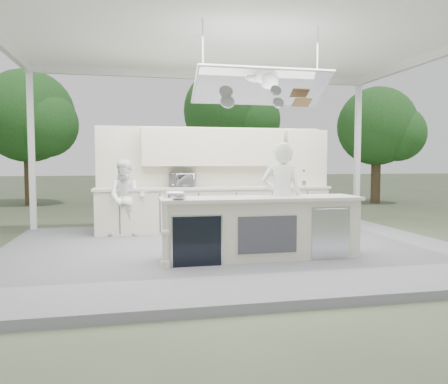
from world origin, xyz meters
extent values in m
plane|color=#4D553A|center=(0.00, 0.00, 0.00)|extent=(90.00, 90.00, 0.00)
cube|color=slate|center=(0.00, 0.00, 0.06)|extent=(8.00, 6.00, 0.12)
cube|color=white|center=(3.90, 2.90, 1.85)|extent=(0.12, 0.12, 3.70)
cube|color=white|center=(-3.90, 2.90, 1.85)|extent=(0.12, 0.12, 3.70)
cube|color=white|center=(0.00, 0.00, 3.78)|extent=(8.20, 6.20, 0.16)
cube|color=white|center=(0.00, 2.90, 3.62)|extent=(8.00, 0.12, 0.16)
cube|color=white|center=(3.90, 0.00, 3.62)|extent=(0.12, 6.00, 0.16)
cube|color=white|center=(0.20, -0.90, 2.75)|extent=(2.00, 0.71, 0.43)
cube|color=white|center=(0.20, -0.90, 2.75)|extent=(2.06, 0.76, 0.46)
cylinder|color=white|center=(-0.70, -0.90, 3.23)|extent=(0.02, 0.02, 0.95)
cylinder|color=white|center=(1.10, -0.90, 3.23)|extent=(0.02, 0.02, 0.95)
cylinder|color=silver|center=(-0.30, -0.75, 2.53)|extent=(0.22, 0.14, 0.21)
cylinder|color=silver|center=(0.50, -0.80, 2.53)|extent=(0.18, 0.12, 0.18)
cube|color=olive|center=(0.90, -0.78, 2.55)|extent=(0.28, 0.18, 0.12)
cube|color=beige|center=(0.20, -0.90, 0.57)|extent=(3.00, 0.70, 0.90)
cube|color=beige|center=(0.20, -0.90, 1.04)|extent=(3.10, 0.78, 0.05)
cylinder|color=beige|center=(-1.30, -1.25, 0.58)|extent=(0.11, 0.11, 0.92)
cube|color=black|center=(-0.85, -1.25, 0.48)|extent=(0.70, 0.04, 0.72)
cube|color=silver|center=(-0.85, -1.26, 0.48)|extent=(0.74, 0.03, 0.72)
cube|color=#38393E|center=(0.20, -1.26, 0.54)|extent=(0.90, 0.02, 0.55)
cube|color=silver|center=(1.20, -1.26, 0.54)|extent=(0.62, 0.02, 0.78)
cube|color=beige|center=(0.00, 1.90, 0.57)|extent=(5.00, 0.65, 0.90)
cube|color=beige|center=(0.00, 1.90, 1.04)|extent=(5.08, 0.72, 0.05)
cube|color=beige|center=(0.00, 2.20, 1.25)|extent=(5.00, 0.10, 2.25)
cube|color=beige|center=(0.00, 2.07, 1.92)|extent=(3.10, 0.38, 0.80)
cube|color=beige|center=(2.10, 2.02, 1.67)|extent=(0.90, 0.45, 1.30)
cube|color=olive|center=(2.10, 2.02, 1.67)|extent=(0.84, 0.40, 0.03)
cylinder|color=silver|center=(2.00, 1.88, 1.13)|extent=(0.20, 0.20, 0.12)
cylinder|color=black|center=(2.00, 1.88, 1.29)|extent=(0.17, 0.17, 0.20)
cylinder|color=black|center=(2.35, 1.88, 1.12)|extent=(0.16, 0.16, 0.10)
cone|color=black|center=(2.35, 1.88, 1.29)|extent=(0.14, 0.14, 0.24)
cylinder|color=#4B3825|center=(-5.50, 10.00, 1.05)|extent=(0.36, 0.36, 2.10)
sphere|color=#2E5E22|center=(-5.50, 10.00, 3.29)|extent=(3.40, 3.40, 3.40)
sphere|color=#2E5E22|center=(-4.82, 9.49, 2.95)|extent=(2.38, 2.38, 2.38)
cylinder|color=#4B3825|center=(2.50, 12.00, 1.22)|extent=(0.36, 0.36, 2.45)
sphere|color=#2E5E22|center=(2.50, 12.00, 3.85)|extent=(4.00, 4.00, 4.00)
sphere|color=#2E5E22|center=(3.30, 11.40, 3.45)|extent=(2.80, 2.80, 2.80)
cylinder|color=#4B3825|center=(7.50, 8.00, 0.96)|extent=(0.36, 0.36, 1.92)
sphere|color=#2E5E22|center=(7.50, 8.00, 2.97)|extent=(3.00, 3.00, 3.00)
sphere|color=#2E5E22|center=(8.10, 7.55, 2.67)|extent=(2.10, 2.10, 2.10)
imported|color=white|center=(0.63, -0.64, 1.02)|extent=(0.75, 0.59, 1.80)
imported|color=white|center=(-1.87, 1.55, 0.89)|extent=(0.83, 0.69, 1.53)
imported|color=#AEB1B5|center=(-0.70, 2.08, 1.22)|extent=(0.56, 0.40, 0.30)
imported|color=#B0B2B7|center=(-1.10, -0.65, 1.11)|extent=(0.34, 0.34, 0.08)
imported|color=#B4B7BB|center=(-1.10, -1.15, 1.11)|extent=(0.26, 0.26, 0.08)
camera|label=1|loc=(-1.73, -7.35, 1.62)|focal=35.00mm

